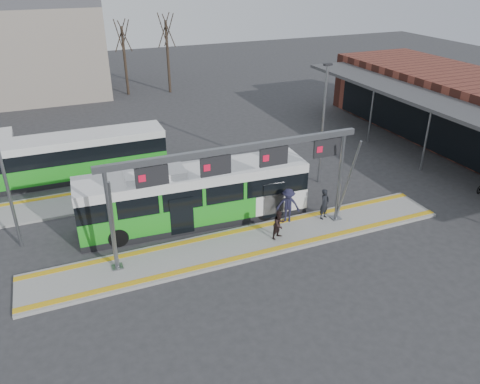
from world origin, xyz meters
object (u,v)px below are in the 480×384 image
at_px(gantry, 239,166).
at_px(passenger_c, 288,205).
at_px(hero_bus, 194,196).
at_px(passenger_a, 325,204).
at_px(passenger_b, 279,225).

height_order(gantry, passenger_c, gantry).
distance_m(hero_bus, passenger_c, 5.14).
height_order(passenger_a, passenger_b, passenger_a).
xyz_separation_m(passenger_a, passenger_b, (-3.24, -0.88, -0.10)).
bearing_deg(passenger_c, gantry, -135.55).
distance_m(hero_bus, passenger_a, 7.18).
bearing_deg(passenger_a, passenger_b, 169.49).
xyz_separation_m(passenger_b, passenger_c, (1.22, 1.36, 0.20)).
xyz_separation_m(hero_bus, passenger_c, (4.62, -2.21, -0.43)).
relative_size(passenger_a, passenger_b, 1.13).
bearing_deg(passenger_c, hero_bus, -175.79).
relative_size(gantry, passenger_b, 8.37).
distance_m(passenger_a, passenger_b, 3.35).
relative_size(passenger_a, passenger_c, 0.90).
bearing_deg(gantry, passenger_a, 4.03).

